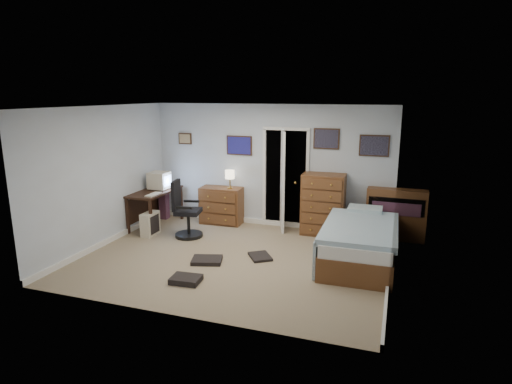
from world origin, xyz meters
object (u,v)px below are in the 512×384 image
Objects in this scene: computer_desk at (152,199)px; low_dresser at (222,205)px; tall_dresser at (323,204)px; office_chair at (185,215)px; bed at (359,241)px.

low_dresser is at bearing 25.24° from computer_desk.
computer_desk is 1.09× the size of tall_dresser.
office_chair reaches higher than low_dresser.
tall_dresser is at bearing 123.93° from bed.
office_chair is at bearing 176.36° from bed.
office_chair is 0.51× the size of bed.
computer_desk is at bearing 146.37° from office_chair.
tall_dresser reaches higher than office_chair.
low_dresser is at bearing 178.30° from tall_dresser.
computer_desk is 3.51m from tall_dresser.
computer_desk is 1.08m from office_chair.
computer_desk is at bearing -156.73° from low_dresser.
office_chair is 2.68m from tall_dresser.
tall_dresser is 1.46m from bed.
bed is at bearing -56.55° from tall_dresser.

